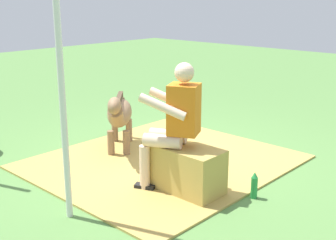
# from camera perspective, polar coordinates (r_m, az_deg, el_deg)

# --- Properties ---
(ground_plane) EXTENTS (24.00, 24.00, 0.00)m
(ground_plane) POSITION_cam_1_polar(r_m,az_deg,el_deg) (5.69, -0.16, -5.22)
(ground_plane) COLOR #568442
(hay_patch) EXTENTS (2.65, 2.96, 0.02)m
(hay_patch) POSITION_cam_1_polar(r_m,az_deg,el_deg) (5.64, -0.72, -5.30)
(hay_patch) COLOR tan
(hay_patch) RESTS_ON ground
(hay_bale) EXTENTS (0.76, 0.42, 0.50)m
(hay_bale) POSITION_cam_1_polar(r_m,az_deg,el_deg) (4.74, 2.43, -6.38)
(hay_bale) COLOR tan
(hay_bale) RESTS_ON ground
(person_seated) EXTENTS (0.72, 0.59, 1.38)m
(person_seated) POSITION_cam_1_polar(r_m,az_deg,el_deg) (4.63, 0.64, -0.11)
(person_seated) COLOR beige
(person_seated) RESTS_ON ground
(pony_standing) EXTENTS (1.05, 1.07, 0.87)m
(pony_standing) POSITION_cam_1_polar(r_m,az_deg,el_deg) (5.92, -6.25, 0.76)
(pony_standing) COLOR #8C6B4C
(pony_standing) RESTS_ON ground
(soda_bottle) EXTENTS (0.07, 0.07, 0.29)m
(soda_bottle) POSITION_cam_1_polar(r_m,az_deg,el_deg) (4.73, 10.93, -8.19)
(soda_bottle) COLOR #268C3F
(soda_bottle) RESTS_ON ground
(tent_pole_left) EXTENTS (0.06, 0.06, 2.31)m
(tent_pole_left) POSITION_cam_1_polar(r_m,az_deg,el_deg) (4.05, -13.32, 2.78)
(tent_pole_left) COLOR silver
(tent_pole_left) RESTS_ON ground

